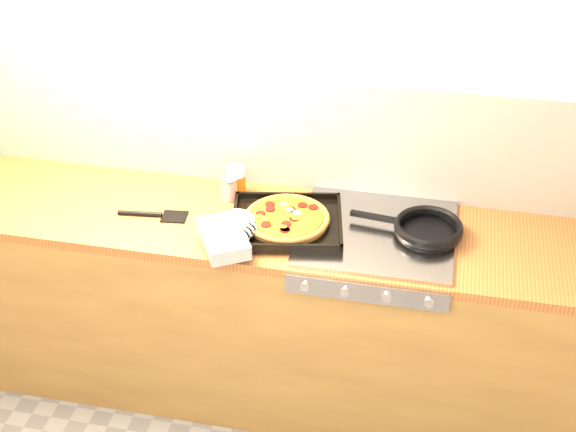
% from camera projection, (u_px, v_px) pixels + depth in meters
% --- Properties ---
extents(room_shell, '(3.20, 3.20, 3.20)m').
position_uv_depth(room_shell, '(280.00, 132.00, 3.30)').
color(room_shell, white).
rests_on(room_shell, ground).
extents(counter_run, '(3.20, 0.62, 0.90)m').
position_uv_depth(counter_run, '(266.00, 308.00, 3.45)').
color(counter_run, olive).
rests_on(counter_run, ground).
extents(stovetop, '(0.60, 0.56, 0.02)m').
position_uv_depth(stovetop, '(377.00, 233.00, 3.12)').
color(stovetop, '#99989E').
rests_on(stovetop, counter_run).
extents(pizza_on_tray, '(0.58, 0.57, 0.07)m').
position_uv_depth(pizza_on_tray, '(269.00, 223.00, 3.10)').
color(pizza_on_tray, black).
rests_on(pizza_on_tray, stovetop).
extents(frying_pan, '(0.46, 0.30, 0.04)m').
position_uv_depth(frying_pan, '(427.00, 229.00, 3.09)').
color(frying_pan, black).
rests_on(frying_pan, stovetop).
extents(tomato_can, '(0.08, 0.08, 0.10)m').
position_uv_depth(tomato_can, '(229.00, 189.00, 3.31)').
color(tomato_can, maroon).
rests_on(tomato_can, counter_run).
extents(juice_glass, '(0.10, 0.10, 0.13)m').
position_uv_depth(juice_glass, '(236.00, 181.00, 3.33)').
color(juice_glass, '#C84D0B').
rests_on(juice_glass, counter_run).
extents(wooden_spoon, '(0.29, 0.14, 0.02)m').
position_uv_depth(wooden_spoon, '(280.00, 196.00, 3.34)').
color(wooden_spoon, '#A57846').
rests_on(wooden_spoon, counter_run).
extents(black_spatula, '(0.29, 0.10, 0.02)m').
position_uv_depth(black_spatula, '(154.00, 215.00, 3.22)').
color(black_spatula, black).
rests_on(black_spatula, counter_run).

